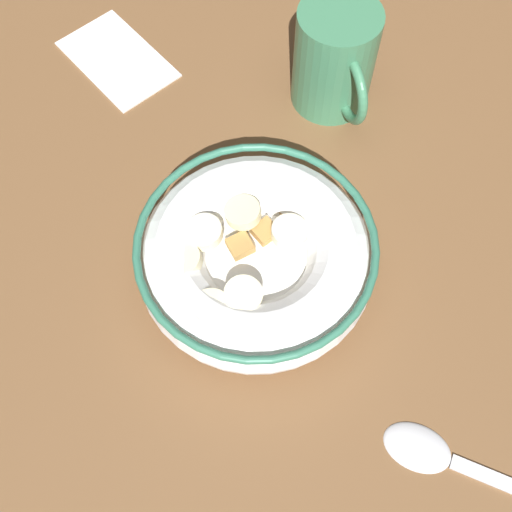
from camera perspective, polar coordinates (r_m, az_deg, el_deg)
ground_plane at (r=49.76cm, az=0.00°, el=-2.05°), size 97.92×97.92×2.00cm
cereal_bowl at (r=46.37cm, az=-0.04°, el=-0.14°), size 17.51×17.51×5.23cm
spoon at (r=46.31cm, az=17.04°, el=-17.15°), size 12.44×13.83×0.80cm
coffee_mug at (r=55.32cm, az=7.17°, el=17.16°), size 9.84×6.84×9.29cm
folded_napkin at (r=62.60cm, az=-12.43°, el=17.02°), size 12.73×10.38×0.30cm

